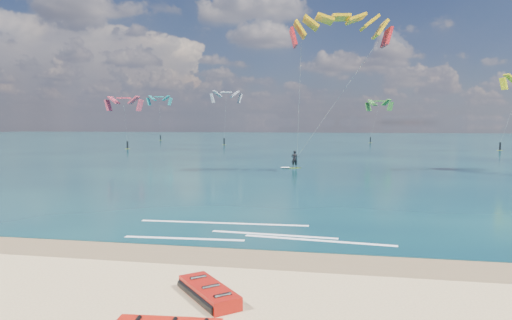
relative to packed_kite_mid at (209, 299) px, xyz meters
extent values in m
plane|color=tan|center=(-2.38, 40.91, 0.00)|extent=(320.00, 320.00, 0.00)
cube|color=brown|center=(-2.38, 3.91, 0.00)|extent=(320.00, 2.40, 0.01)
cube|color=#082230|center=(-2.38, 104.91, 0.02)|extent=(320.00, 200.00, 0.04)
cube|color=#93C617|center=(-1.20, 35.89, 0.07)|extent=(1.38, 1.08, 0.06)
imported|color=black|center=(-1.20, 35.89, 0.99)|extent=(0.74, 0.57, 1.81)
cylinder|color=black|center=(-0.90, 35.59, 1.25)|extent=(0.49, 0.32, 0.04)
cube|color=white|center=(0.75, 7.21, 0.04)|extent=(5.46, 0.63, 0.01)
cube|color=white|center=(-2.79, 5.91, 0.04)|extent=(5.06, 0.51, 0.01)
cube|color=white|center=(2.68, 6.59, 0.04)|extent=(6.16, 0.86, 0.01)
cube|color=white|center=(-1.93, 9.01, 0.04)|extent=(8.09, 0.53, 0.01)
camera|label=1|loc=(3.47, -11.69, 4.81)|focal=32.00mm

